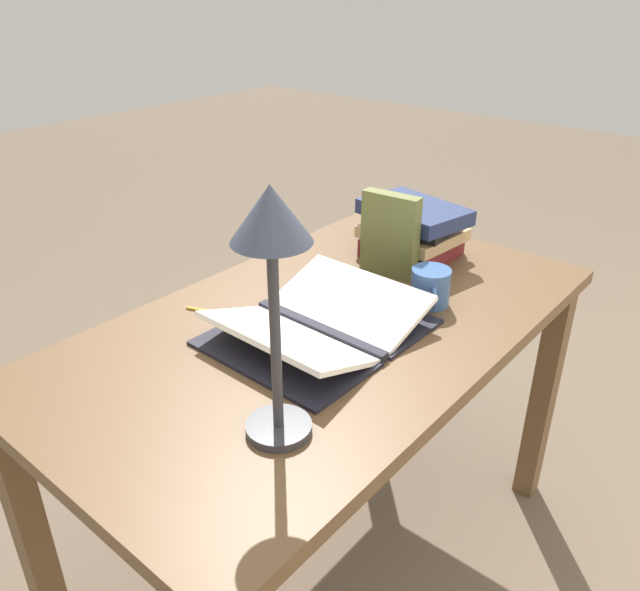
# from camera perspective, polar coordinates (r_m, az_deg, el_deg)

# --- Properties ---
(ground_plane) EXTENTS (12.00, 12.00, 0.00)m
(ground_plane) POSITION_cam_1_polar(r_m,az_deg,el_deg) (1.92, 0.41, -22.70)
(ground_plane) COLOR brown
(reading_desk) EXTENTS (1.33, 0.76, 0.77)m
(reading_desk) POSITION_cam_1_polar(r_m,az_deg,el_deg) (1.48, 0.49, -5.89)
(reading_desk) COLOR brown
(reading_desk) RESTS_ON ground_plane
(open_book) EXTENTS (0.45, 0.37, 0.08)m
(open_book) POSITION_cam_1_polar(r_m,az_deg,el_deg) (1.36, -0.07, -2.67)
(open_book) COLOR black
(open_book) RESTS_ON reading_desk
(book_stack_tall) EXTENTS (0.23, 0.31, 0.15)m
(book_stack_tall) POSITION_cam_1_polar(r_m,az_deg,el_deg) (1.74, 8.47, 5.94)
(book_stack_tall) COLOR maroon
(book_stack_tall) RESTS_ON reading_desk
(book_standing_upright) EXTENTS (0.05, 0.16, 0.22)m
(book_standing_upright) POSITION_cam_1_polar(r_m,az_deg,el_deg) (1.61, 6.41, 5.53)
(book_standing_upright) COLOR brown
(book_standing_upright) RESTS_ON reading_desk
(reading_lamp) EXTENTS (0.12, 0.12, 0.44)m
(reading_lamp) POSITION_cam_1_polar(r_m,az_deg,el_deg) (0.93, -4.40, 3.84)
(reading_lamp) COLOR #2D2D33
(reading_lamp) RESTS_ON reading_desk
(coffee_mug) EXTENTS (0.11, 0.10, 0.09)m
(coffee_mug) POSITION_cam_1_polar(r_m,az_deg,el_deg) (1.49, 10.06, 0.77)
(coffee_mug) COLOR #335184
(coffee_mug) RESTS_ON reading_desk
(pencil) EXTENTS (0.05, 0.14, 0.01)m
(pencil) POSITION_cam_1_polar(r_m,az_deg,el_deg) (1.46, -9.64, -1.57)
(pencil) COLOR gold
(pencil) RESTS_ON reading_desk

